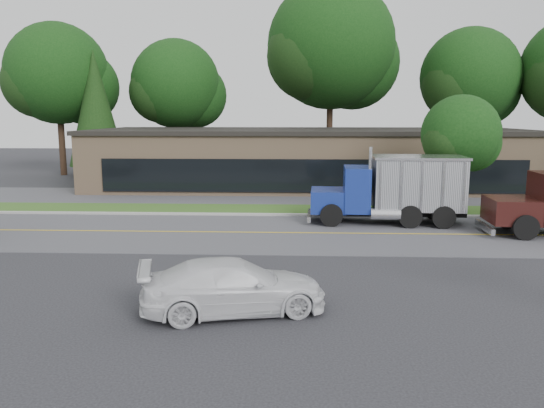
# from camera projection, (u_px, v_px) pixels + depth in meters

# --- Properties ---
(ground) EXTENTS (140.00, 140.00, 0.00)m
(ground) POSITION_uv_depth(u_px,v_px,m) (264.00, 300.00, 15.53)
(ground) COLOR #39393F
(ground) RESTS_ON ground
(road) EXTENTS (60.00, 8.00, 0.02)m
(road) POSITION_uv_depth(u_px,v_px,m) (275.00, 233.00, 24.40)
(road) COLOR #5E5E64
(road) RESTS_ON ground
(center_line) EXTENTS (60.00, 0.12, 0.01)m
(center_line) POSITION_uv_depth(u_px,v_px,m) (275.00, 233.00, 24.40)
(center_line) COLOR gold
(center_line) RESTS_ON ground
(curb) EXTENTS (60.00, 0.30, 0.12)m
(curb) POSITION_uv_depth(u_px,v_px,m) (278.00, 216.00, 28.53)
(curb) COLOR #9E9E99
(curb) RESTS_ON ground
(grass_verge) EXTENTS (60.00, 3.40, 0.03)m
(grass_verge) POSITION_uv_depth(u_px,v_px,m) (279.00, 210.00, 30.31)
(grass_verge) COLOR #365E20
(grass_verge) RESTS_ON ground
(far_parking) EXTENTS (60.00, 7.00, 0.02)m
(far_parking) POSITION_uv_depth(u_px,v_px,m) (281.00, 197.00, 35.23)
(far_parking) COLOR #5E5E64
(far_parking) RESTS_ON ground
(strip_mall) EXTENTS (32.00, 12.00, 4.00)m
(strip_mall) POSITION_uv_depth(u_px,v_px,m) (310.00, 159.00, 40.72)
(strip_mall) COLOR tan
(strip_mall) RESTS_ON ground
(tree_far_a) EXTENTS (9.35, 8.80, 13.34)m
(tree_far_a) POSITION_uv_depth(u_px,v_px,m) (60.00, 79.00, 46.60)
(tree_far_a) COLOR #382619
(tree_far_a) RESTS_ON ground
(tree_far_b) EXTENTS (8.52, 8.02, 12.15)m
(tree_far_b) POSITION_uv_depth(u_px,v_px,m) (178.00, 88.00, 48.26)
(tree_far_b) COLOR #382619
(tree_far_b) RESTS_ON ground
(tree_far_c) EXTENTS (12.00, 11.30, 17.12)m
(tree_far_c) POSITION_uv_depth(u_px,v_px,m) (333.00, 52.00, 47.17)
(tree_far_c) COLOR #382619
(tree_far_c) RESTS_ON ground
(tree_far_d) EXTENTS (9.00, 8.47, 12.83)m
(tree_far_d) POSITION_uv_depth(u_px,v_px,m) (471.00, 82.00, 46.09)
(tree_far_d) COLOR #382619
(tree_far_d) RESTS_ON ground
(evergreen_left) EXTENTS (4.74, 4.74, 10.78)m
(evergreen_left) POSITION_uv_depth(u_px,v_px,m) (96.00, 108.00, 44.78)
(evergreen_left) COLOR #382619
(evergreen_left) RESTS_ON ground
(tree_verge) EXTENTS (4.54, 4.28, 6.48)m
(tree_verge) POSITION_uv_depth(u_px,v_px,m) (461.00, 138.00, 29.24)
(tree_verge) COLOR #382619
(tree_verge) RESTS_ON ground
(dump_truck_blue) EXTENTS (7.65, 3.01, 3.36)m
(dump_truck_blue) POSITION_uv_depth(u_px,v_px,m) (396.00, 188.00, 26.30)
(dump_truck_blue) COLOR black
(dump_truck_blue) RESTS_ON ground
(rally_car) EXTENTS (5.41, 3.23, 1.47)m
(rally_car) POSITION_uv_depth(u_px,v_px,m) (234.00, 286.00, 14.51)
(rally_car) COLOR silver
(rally_car) RESTS_ON ground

